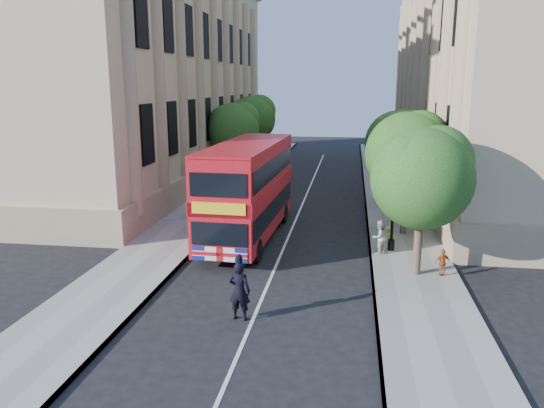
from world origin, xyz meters
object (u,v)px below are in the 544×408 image
at_px(lamp_post, 394,200).
at_px(double_decker_bus, 248,188).
at_px(box_van, 264,197).
at_px(police_constable, 239,291).
at_px(woman_pedestrian, 379,237).

height_order(lamp_post, double_decker_bus, lamp_post).
height_order(box_van, police_constable, box_van).
distance_m(double_decker_bus, woman_pedestrian, 6.85).
xyz_separation_m(lamp_post, police_constable, (-5.44, -8.00, -1.51)).
bearing_deg(double_decker_bus, box_van, 89.86).
xyz_separation_m(double_decker_bus, police_constable, (1.52, -9.29, -1.61)).
bearing_deg(police_constable, box_van, -77.50).
height_order(box_van, woman_pedestrian, box_van).
relative_size(lamp_post, double_decker_bus, 0.50).
bearing_deg(lamp_post, police_constable, -124.20).
height_order(double_decker_bus, box_van, double_decker_bus).
bearing_deg(box_van, double_decker_bus, -97.26).
distance_m(box_van, police_constable, 13.26).
bearing_deg(box_van, police_constable, -88.91).
xyz_separation_m(box_van, police_constable, (1.35, -13.19, -0.33)).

